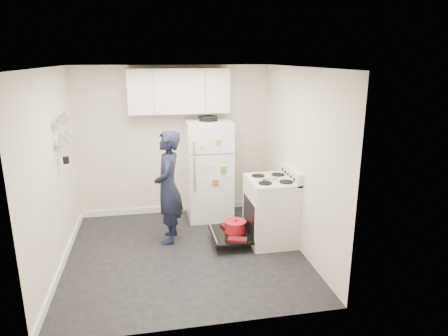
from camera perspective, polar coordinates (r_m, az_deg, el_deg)
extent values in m
cube|color=black|center=(5.69, -5.62, -11.94)|extent=(3.20, 3.20, 0.01)
cube|color=white|center=(5.05, -6.39, 14.11)|extent=(3.20, 3.20, 0.01)
cube|color=beige|center=(6.78, -7.19, 3.80)|extent=(3.20, 0.01, 2.50)
cube|color=beige|center=(3.72, -3.77, -6.12)|extent=(3.20, 0.01, 2.50)
cube|color=beige|center=(5.35, -23.31, -0.58)|extent=(0.01, 3.20, 2.50)
cube|color=beige|center=(5.59, 10.59, 1.11)|extent=(0.01, 3.20, 2.50)
cube|color=white|center=(5.77, -21.87, -12.10)|extent=(0.03, 3.20, 0.10)
cube|color=white|center=(7.11, -6.85, -5.73)|extent=(3.20, 0.03, 0.10)
cube|color=silver|center=(5.86, 6.69, -6.17)|extent=(0.65, 0.76, 0.92)
cube|color=black|center=(5.86, 6.01, -6.77)|extent=(0.53, 0.60, 0.52)
cube|color=orange|center=(5.94, 8.52, -6.54)|extent=(0.02, 0.56, 0.46)
cylinder|color=black|center=(5.95, 6.43, -8.33)|extent=(0.34, 0.34, 0.02)
cube|color=silver|center=(5.77, 9.56, -0.85)|extent=(0.08, 0.76, 0.18)
cube|color=silver|center=(5.70, 6.84, -1.73)|extent=(0.65, 0.76, 0.03)
cube|color=#B2B2B7|center=(5.63, 6.52, -1.57)|extent=(0.22, 0.03, 0.01)
cube|color=black|center=(5.84, 0.89, -9.49)|extent=(0.55, 0.70, 0.03)
cylinder|color=#B2B2B7|center=(5.79, -1.51, -9.35)|extent=(0.02, 0.66, 0.02)
cylinder|color=red|center=(5.87, 1.63, -8.41)|extent=(0.31, 0.31, 0.14)
cylinder|color=red|center=(5.84, 1.64, -7.68)|extent=(0.32, 0.32, 0.02)
sphere|color=red|center=(5.83, 1.64, -7.43)|extent=(0.04, 0.04, 0.04)
cube|color=maroon|center=(5.62, 1.93, -10.19)|extent=(0.29, 0.21, 0.04)
cube|color=maroon|center=(6.08, 0.84, -8.09)|extent=(0.28, 0.18, 0.04)
cube|color=white|center=(6.60, -2.17, -0.27)|extent=(0.72, 0.70, 1.64)
cube|color=#4C4C4C|center=(6.18, -1.71, 1.98)|extent=(0.68, 0.01, 0.01)
cube|color=#B2B2B7|center=(6.10, -4.29, 2.92)|extent=(0.03, 0.03, 0.20)
cube|color=#B2B2B7|center=(6.20, -4.21, -0.87)|extent=(0.03, 0.03, 0.55)
cylinder|color=black|center=(6.42, -2.25, 7.06)|extent=(0.30, 0.30, 0.07)
cube|color=green|center=(6.27, -0.06, -0.35)|extent=(0.09, 0.01, 0.12)
cube|color=white|center=(6.19, -2.15, 0.88)|extent=(0.12, 0.01, 0.16)
cube|color=orange|center=(6.15, -0.79, 3.65)|extent=(0.07, 0.01, 0.07)
cube|color=#B94A35|center=(6.31, -1.22, -2.15)|extent=(0.10, 0.01, 0.10)
cube|color=yellow|center=(6.12, -3.10, 2.91)|extent=(0.06, 0.01, 0.06)
cube|color=silver|center=(6.50, -6.45, 10.89)|extent=(1.60, 0.33, 0.70)
cube|color=#B2B2B7|center=(5.70, -22.10, 6.16)|extent=(0.14, 0.60, 0.02)
cube|color=#B2B2B7|center=(5.74, -21.85, 3.70)|extent=(0.14, 0.60, 0.02)
cylinder|color=black|center=(5.61, -21.64, 1.05)|extent=(0.08, 0.08, 0.09)
imported|color=black|center=(5.78, -7.97, -2.73)|extent=(0.49, 0.66, 1.64)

